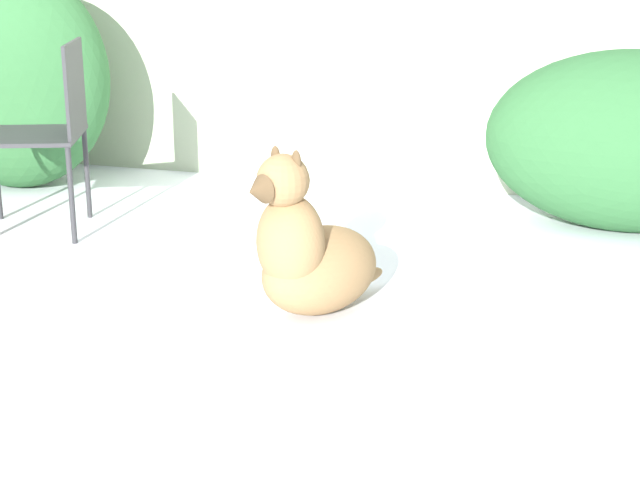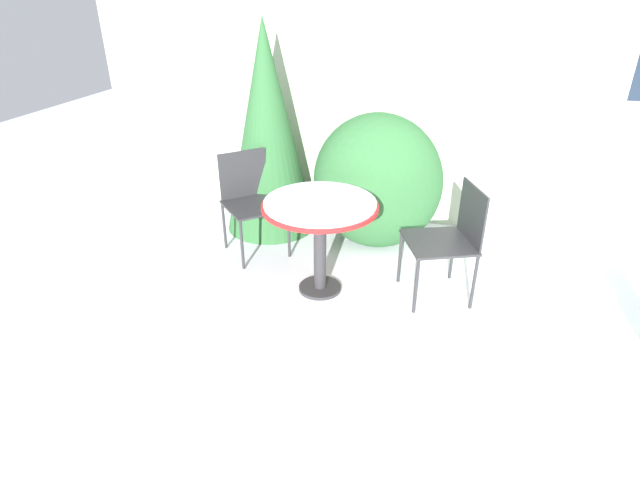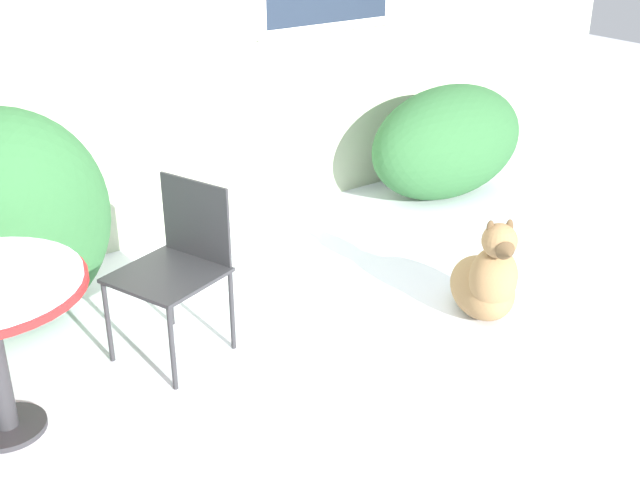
{
  "view_description": "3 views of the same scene",
  "coord_description": "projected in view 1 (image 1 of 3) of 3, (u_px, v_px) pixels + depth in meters",
  "views": [
    {
      "loc": [
        1.79,
        -2.83,
        1.28
      ],
      "look_at": [
        0.85,
        0.31,
        0.26
      ],
      "focal_mm": 55.0,
      "sensor_mm": 36.0,
      "label": 1
    },
    {
      "loc": [
        -0.77,
        -2.37,
        2.07
      ],
      "look_at": [
        -1.52,
        0.77,
        0.42
      ],
      "focal_mm": 28.0,
      "sensor_mm": 36.0,
      "label": 2
    },
    {
      "loc": [
        -2.03,
        -2.26,
        2.18
      ],
      "look_at": [
        0.0,
        0.6,
        0.55
      ],
      "focal_mm": 45.0,
      "sensor_mm": 36.0,
      "label": 3
    }
  ],
  "objects": [
    {
      "name": "ground_plane",
      "position": [
        65.0,
        315.0,
        3.46
      ],
      "size": [
        16.0,
        16.0,
        0.0
      ],
      "primitive_type": "plane",
      "color": "white"
    },
    {
      "name": "shrub_left",
      "position": [
        10.0,
        76.0,
        5.08
      ],
      "size": [
        1.09,
        0.72,
        1.17
      ],
      "color": "#2D6033",
      "rests_on": "ground_plane"
    },
    {
      "name": "shrub_middle",
      "position": [
        631.0,
        142.0,
        4.35
      ],
      "size": [
        1.29,
        0.67,
        0.82
      ],
      "color": "#2D6033",
      "rests_on": "ground_plane"
    },
    {
      "name": "patio_chair_far_side",
      "position": [
        45.0,
        126.0,
        4.32
      ],
      "size": [
        0.58,
        0.58,
        0.85
      ],
      "rotation": [
        0.0,
        0.0,
        -1.21
      ],
      "color": "#2D2D30",
      "rests_on": "ground_plane"
    },
    {
      "name": "dog",
      "position": [
        310.0,
        256.0,
        3.4
      ],
      "size": [
        0.51,
        0.62,
        0.62
      ],
      "rotation": [
        0.0,
        0.0,
        -0.48
      ],
      "color": "#937047",
      "rests_on": "ground_plane"
    }
  ]
}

